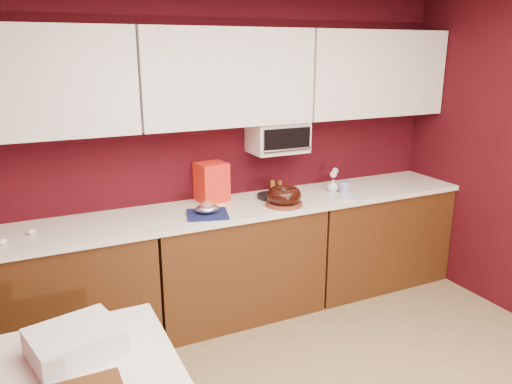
{
  "coord_description": "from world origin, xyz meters",
  "views": [
    {
      "loc": [
        -1.41,
        -1.4,
        2.05
      ],
      "look_at": [
        0.13,
        1.84,
        1.02
      ],
      "focal_mm": 35.0,
      "sensor_mm": 36.0,
      "label": 1
    }
  ],
  "objects_px": {
    "toaster_oven": "(278,137)",
    "coffee_mug": "(290,193)",
    "foil_ham_nest": "(207,208)",
    "flower_vase": "(333,185)",
    "newspaper_stack": "(75,342)",
    "bundt_cake": "(284,195)",
    "pandoro_box": "(212,182)",
    "blue_jar": "(345,187)"
  },
  "relations": [
    {
      "from": "toaster_oven",
      "to": "coffee_mug",
      "type": "bearing_deg",
      "value": -82.28
    },
    {
      "from": "foil_ham_nest",
      "to": "coffee_mug",
      "type": "xyz_separation_m",
      "value": [
        0.74,
        0.12,
        -0.01
      ]
    },
    {
      "from": "flower_vase",
      "to": "newspaper_stack",
      "type": "bearing_deg",
      "value": -149.81
    },
    {
      "from": "bundt_cake",
      "to": "pandoro_box",
      "type": "distance_m",
      "value": 0.58
    },
    {
      "from": "blue_jar",
      "to": "flower_vase",
      "type": "bearing_deg",
      "value": 124.91
    },
    {
      "from": "bundt_cake",
      "to": "foil_ham_nest",
      "type": "relative_size",
      "value": 1.54
    },
    {
      "from": "flower_vase",
      "to": "pandoro_box",
      "type": "bearing_deg",
      "value": 169.03
    },
    {
      "from": "toaster_oven",
      "to": "pandoro_box",
      "type": "height_order",
      "value": "toaster_oven"
    },
    {
      "from": "foil_ham_nest",
      "to": "toaster_oven",
      "type": "bearing_deg",
      "value": 22.21
    },
    {
      "from": "toaster_oven",
      "to": "foil_ham_nest",
      "type": "xyz_separation_m",
      "value": [
        -0.72,
        -0.29,
        -0.42
      ]
    },
    {
      "from": "toaster_oven",
      "to": "flower_vase",
      "type": "bearing_deg",
      "value": -18.44
    },
    {
      "from": "pandoro_box",
      "to": "toaster_oven",
      "type": "bearing_deg",
      "value": -12.93
    },
    {
      "from": "toaster_oven",
      "to": "flower_vase",
      "type": "height_order",
      "value": "toaster_oven"
    },
    {
      "from": "bundt_cake",
      "to": "pandoro_box",
      "type": "bearing_deg",
      "value": 141.22
    },
    {
      "from": "coffee_mug",
      "to": "flower_vase",
      "type": "height_order",
      "value": "flower_vase"
    },
    {
      "from": "bundt_cake",
      "to": "foil_ham_nest",
      "type": "distance_m",
      "value": 0.61
    },
    {
      "from": "coffee_mug",
      "to": "bundt_cake",
      "type": "bearing_deg",
      "value": -133.2
    },
    {
      "from": "bundt_cake",
      "to": "newspaper_stack",
      "type": "height_order",
      "value": "bundt_cake"
    },
    {
      "from": "bundt_cake",
      "to": "pandoro_box",
      "type": "relative_size",
      "value": 0.87
    },
    {
      "from": "blue_jar",
      "to": "newspaper_stack",
      "type": "xyz_separation_m",
      "value": [
        -2.26,
        -1.2,
        -0.14
      ]
    },
    {
      "from": "foil_ham_nest",
      "to": "coffee_mug",
      "type": "bearing_deg",
      "value": 8.84
    },
    {
      "from": "toaster_oven",
      "to": "foil_ham_nest",
      "type": "relative_size",
      "value": 2.64
    },
    {
      "from": "coffee_mug",
      "to": "foil_ham_nest",
      "type": "bearing_deg",
      "value": -171.16
    },
    {
      "from": "coffee_mug",
      "to": "blue_jar",
      "type": "bearing_deg",
      "value": -6.65
    },
    {
      "from": "bundt_cake",
      "to": "toaster_oven",
      "type": "bearing_deg",
      "value": 71.48
    },
    {
      "from": "toaster_oven",
      "to": "bundt_cake",
      "type": "bearing_deg",
      "value": -108.52
    },
    {
      "from": "toaster_oven",
      "to": "blue_jar",
      "type": "xyz_separation_m",
      "value": [
        0.51,
        -0.23,
        -0.42
      ]
    },
    {
      "from": "coffee_mug",
      "to": "newspaper_stack",
      "type": "xyz_separation_m",
      "value": [
        -1.78,
        -1.26,
        -0.13
      ]
    },
    {
      "from": "foil_ham_nest",
      "to": "coffee_mug",
      "type": "relative_size",
      "value": 1.75
    },
    {
      "from": "blue_jar",
      "to": "foil_ham_nest",
      "type": "bearing_deg",
      "value": -177.25
    },
    {
      "from": "newspaper_stack",
      "to": "toaster_oven",
      "type": "bearing_deg",
      "value": 39.24
    },
    {
      "from": "bundt_cake",
      "to": "flower_vase",
      "type": "distance_m",
      "value": 0.58
    },
    {
      "from": "foil_ham_nest",
      "to": "newspaper_stack",
      "type": "distance_m",
      "value": 1.55
    },
    {
      "from": "toaster_oven",
      "to": "pandoro_box",
      "type": "relative_size",
      "value": 1.48
    },
    {
      "from": "coffee_mug",
      "to": "pandoro_box",
      "type": "bearing_deg",
      "value": 158.98
    },
    {
      "from": "blue_jar",
      "to": "flower_vase",
      "type": "relative_size",
      "value": 0.89
    },
    {
      "from": "pandoro_box",
      "to": "coffee_mug",
      "type": "height_order",
      "value": "pandoro_box"
    },
    {
      "from": "toaster_oven",
      "to": "foil_ham_nest",
      "type": "height_order",
      "value": "toaster_oven"
    },
    {
      "from": "flower_vase",
      "to": "coffee_mug",
      "type": "bearing_deg",
      "value": -176.28
    },
    {
      "from": "toaster_oven",
      "to": "coffee_mug",
      "type": "distance_m",
      "value": 0.46
    },
    {
      "from": "bundt_cake",
      "to": "flower_vase",
      "type": "height_order",
      "value": "bundt_cake"
    },
    {
      "from": "flower_vase",
      "to": "newspaper_stack",
      "type": "relative_size",
      "value": 0.31
    }
  ]
}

